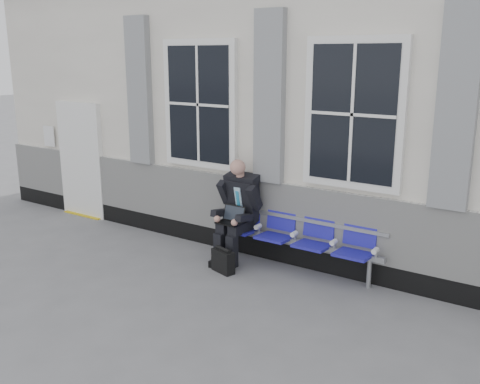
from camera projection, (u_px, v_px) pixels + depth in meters
The scene contains 5 objects.
ground at pixel (270, 311), 6.43m from camera, with size 70.00×70.00×0.00m, color slate.
station_building at pixel (380, 103), 8.68m from camera, with size 14.40×4.40×4.49m.
bench at pixel (297, 233), 7.55m from camera, with size 2.60×0.47×0.91m.
businessman at pixel (238, 207), 7.86m from camera, with size 0.63×0.85×1.53m.
briefcase at pixel (223, 261), 7.54m from camera, with size 0.39×0.25×0.37m.
Camera 1 is at (2.98, -5.08, 2.99)m, focal length 40.00 mm.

